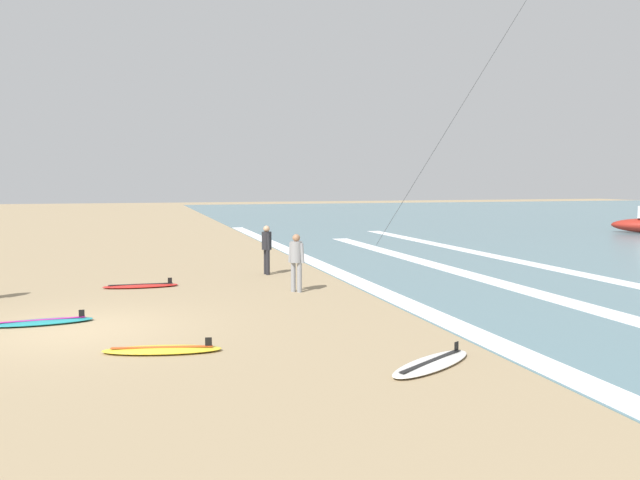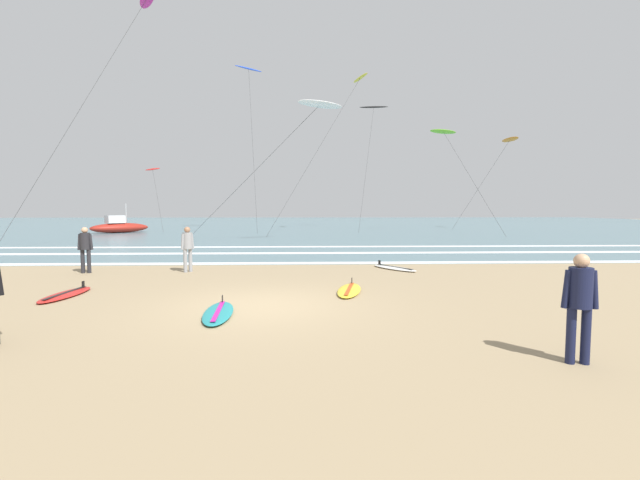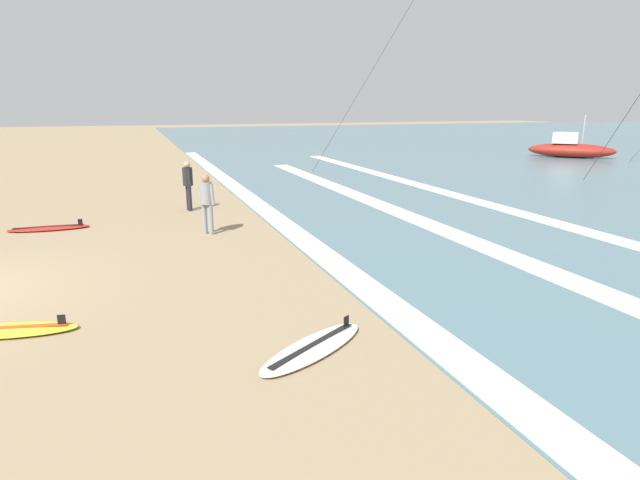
# 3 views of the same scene
# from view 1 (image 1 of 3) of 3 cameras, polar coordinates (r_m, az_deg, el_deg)

# --- Properties ---
(ground_plane) EXTENTS (160.00, 160.00, 0.00)m
(ground_plane) POSITION_cam_1_polar(r_m,az_deg,el_deg) (13.96, -20.94, -7.59)
(ground_plane) COLOR #9E8763
(wave_foam_shoreline) EXTENTS (55.68, 0.69, 0.01)m
(wave_foam_shoreline) POSITION_cam_1_polar(r_m,az_deg,el_deg) (15.27, 8.93, -6.16)
(wave_foam_shoreline) COLOR white
(wave_foam_shoreline) RESTS_ON ocean_surface
(wave_foam_mid_break) EXTENTS (40.05, 0.80, 0.01)m
(wave_foam_mid_break) POSITION_cam_1_polar(r_m,az_deg,el_deg) (15.91, 24.88, -6.13)
(wave_foam_mid_break) COLOR white
(wave_foam_mid_break) RESTS_ON ocean_surface
(surfer_mid_group) EXTENTS (0.52, 0.32, 1.60)m
(surfer_mid_group) POSITION_cam_1_polar(r_m,az_deg,el_deg) (20.67, -4.82, -0.48)
(surfer_mid_group) COLOR #232328
(surfer_mid_group) RESTS_ON ground
(surfer_foreground_main) EXTENTS (0.42, 0.42, 1.60)m
(surfer_foreground_main) POSITION_cam_1_polar(r_m,az_deg,el_deg) (17.33, -2.14, -1.58)
(surfer_foreground_main) COLOR gray
(surfer_foreground_main) RESTS_ON ground
(surfboard_right_spare) EXTENTS (1.63, 2.09, 0.25)m
(surfboard_right_spare) POSITION_cam_1_polar(r_m,az_deg,el_deg) (10.76, 10.01, -10.88)
(surfboard_right_spare) COLOR silver
(surfboard_right_spare) RESTS_ON ground
(surfboard_left_pile) EXTENTS (0.77, 2.14, 0.25)m
(surfboard_left_pile) POSITION_cam_1_polar(r_m,az_deg,el_deg) (14.83, -23.82, -6.76)
(surfboard_left_pile) COLOR teal
(surfboard_left_pile) RESTS_ON ground
(surfboard_near_water) EXTENTS (0.68, 2.12, 0.25)m
(surfboard_near_water) POSITION_cam_1_polar(r_m,az_deg,el_deg) (18.92, -15.83, -3.98)
(surfboard_near_water) COLOR red
(surfboard_near_water) RESTS_ON ground
(surfboard_foreground_flat) EXTENTS (1.00, 2.18, 0.25)m
(surfboard_foreground_flat) POSITION_cam_1_polar(r_m,az_deg,el_deg) (11.76, -14.01, -9.55)
(surfboard_foreground_flat) COLOR yellow
(surfboard_foreground_flat) RESTS_ON ground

